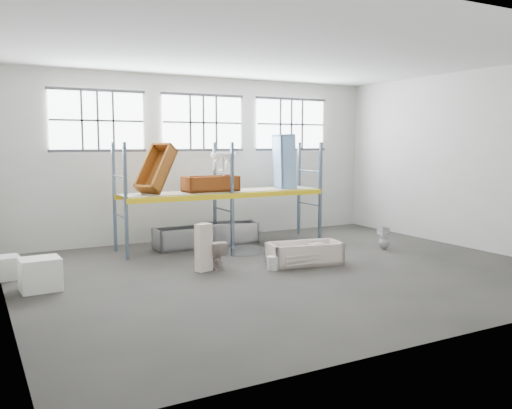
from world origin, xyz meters
TOP-DOWN VIEW (x-y plane):
  - floor at (0.00, 0.00)m, footprint 12.00×10.00m
  - ceiling at (0.00, 0.00)m, footprint 12.00×10.00m
  - wall_back at (0.00, 5.05)m, footprint 12.00×0.10m
  - wall_front at (0.00, -5.05)m, footprint 12.00×0.10m
  - wall_right at (6.05, 0.00)m, footprint 0.10×10.00m
  - window_left at (-3.20, 4.94)m, footprint 2.60×0.04m
  - window_mid at (0.00, 4.94)m, footprint 2.60×0.04m
  - window_right at (3.20, 4.94)m, footprint 2.60×0.04m
  - rack_upright_la at (-3.00, 2.90)m, footprint 0.08×0.08m
  - rack_upright_lb at (-3.00, 4.10)m, footprint 0.08×0.08m
  - rack_upright_ma at (0.00, 2.90)m, footprint 0.08×0.08m
  - rack_upright_mb at (0.00, 4.10)m, footprint 0.08×0.08m
  - rack_upright_ra at (3.00, 2.90)m, footprint 0.08×0.08m
  - rack_upright_rb at (3.00, 4.10)m, footprint 0.08×0.08m
  - rack_beam_front at (0.00, 2.90)m, footprint 6.00×0.10m
  - rack_beam_back at (0.00, 4.10)m, footprint 6.00×0.10m
  - shelf_deck at (0.00, 3.50)m, footprint 5.90×1.10m
  - wet_patch at (0.00, 2.70)m, footprint 1.80×1.80m
  - bathtub_beige at (0.74, 0.33)m, footprint 1.93×1.17m
  - cistern_spare at (1.15, 0.46)m, footprint 0.41×0.25m
  - sink_in_tub at (0.67, 0.53)m, footprint 0.60×0.60m
  - toilet_beige at (-1.36, 0.98)m, footprint 0.44×0.69m
  - cistern_tall at (-1.76, 0.81)m, footprint 0.41×0.33m
  - toilet_white at (3.72, 0.79)m, footprint 0.36×0.35m
  - steel_tub_left at (-1.20, 3.59)m, footprint 1.64×0.78m
  - steel_tub_right at (0.36, 3.86)m, footprint 1.76×1.06m
  - rust_tub_flat at (-0.40, 3.49)m, footprint 1.56×0.76m
  - rust_tub_tilted at (-1.99, 3.54)m, footprint 1.31×1.16m
  - sink_on_shelf at (-0.13, 3.19)m, footprint 0.73×0.57m
  - blue_tub_upright at (2.09, 3.54)m, footprint 0.68×0.88m
  - bucket at (-0.28, 0.15)m, footprint 0.35×0.35m
  - carton_near at (-5.32, 0.86)m, footprint 0.80×0.70m
  - carton_far at (-5.89, 2.22)m, footprint 0.65×0.65m

SIDE VIEW (x-z plane):
  - floor at x=0.00m, z-range -0.10..0.00m
  - wet_patch at x=0.00m, z-range 0.00..0.00m
  - bucket at x=-0.28m, z-range 0.00..0.32m
  - sink_in_tub at x=0.67m, z-range 0.08..0.24m
  - carton_far at x=-5.89m, z-range 0.00..0.50m
  - bathtub_beige at x=0.74m, z-range 0.00..0.53m
  - cistern_spare at x=1.15m, z-range 0.10..0.46m
  - steel_tub_left at x=-1.20m, z-range 0.00..0.60m
  - steel_tub_right at x=0.36m, z-range 0.00..0.60m
  - toilet_beige at x=-1.36m, z-range 0.00..0.66m
  - carton_near at x=-5.32m, z-range 0.00..0.66m
  - toilet_white at x=3.72m, z-range 0.00..0.68m
  - cistern_tall at x=-1.76m, z-range 0.00..1.12m
  - rack_upright_la at x=-3.00m, z-range 0.00..3.00m
  - rack_upright_lb at x=-3.00m, z-range 0.00..3.00m
  - rack_upright_ma at x=0.00m, z-range 0.00..3.00m
  - rack_upright_mb at x=0.00m, z-range 0.00..3.00m
  - rack_upright_ra at x=3.00m, z-range 0.00..3.00m
  - rack_upright_rb at x=3.00m, z-range 0.00..3.00m
  - rack_beam_front at x=0.00m, z-range 1.43..1.57m
  - rack_beam_back at x=0.00m, z-range 1.43..1.57m
  - shelf_deck at x=0.00m, z-range 1.57..1.59m
  - rust_tub_flat at x=-0.40m, z-range 1.60..2.04m
  - sink_on_shelf at x=-0.13m, z-range 1.77..2.42m
  - rust_tub_tilted at x=-1.99m, z-range 1.60..2.99m
  - blue_tub_upright at x=2.09m, z-range 1.54..3.25m
  - wall_back at x=0.00m, z-range 0.00..5.00m
  - wall_front at x=0.00m, z-range 0.00..5.00m
  - wall_right at x=6.05m, z-range 0.00..5.00m
  - window_left at x=-3.20m, z-range 2.80..4.40m
  - window_mid at x=0.00m, z-range 2.80..4.40m
  - window_right at x=3.20m, z-range 2.80..4.40m
  - ceiling at x=0.00m, z-range 5.00..5.10m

